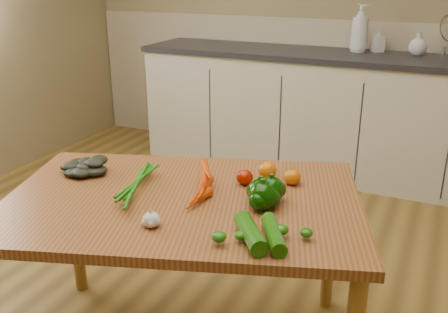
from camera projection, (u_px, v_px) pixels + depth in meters
room at (155, 31)px, 1.79m from camera, size 4.04×5.04×2.64m
counter_run at (331, 113)px, 3.70m from camera, size 2.84×0.64×1.14m
table at (183, 216)px, 1.82m from camera, size 1.47×1.18×0.68m
soap_bottle_a at (360, 28)px, 3.52m from camera, size 0.15×0.15×0.33m
soap_bottle_b at (378, 40)px, 3.55m from camera, size 0.10×0.10×0.17m
soap_bottle_c at (419, 43)px, 3.42m from camera, size 0.15×0.15×0.16m
carrot_bunch at (182, 184)px, 1.83m from camera, size 0.28×0.25×0.06m
leafy_greens at (85, 162)px, 2.00m from camera, size 0.18×0.16×0.09m
garlic_bulb at (151, 220)px, 1.58m from camera, size 0.06×0.06×0.05m
pepper_a at (260, 192)px, 1.73m from camera, size 0.09×0.09×0.09m
pepper_b at (271, 190)px, 1.75m from camera, size 0.09×0.09×0.09m
pepper_c at (262, 196)px, 1.69m from camera, size 0.10×0.10×0.10m
tomato_a at (245, 177)px, 1.90m from camera, size 0.06×0.06×0.06m
tomato_b at (268, 170)px, 1.95m from camera, size 0.07×0.07×0.07m
tomato_c at (292, 177)px, 1.90m from camera, size 0.07×0.07×0.06m
zucchini_a at (274, 234)px, 1.50m from camera, size 0.14×0.20×0.05m
zucchini_b at (251, 233)px, 1.50m from camera, size 0.16×0.19×0.06m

